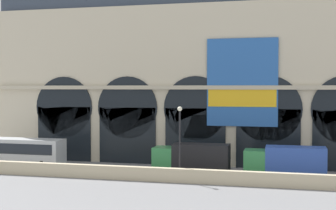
# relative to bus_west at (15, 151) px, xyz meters

# --- Properties ---
(ground_plane) EXTENTS (200.00, 200.00, 0.00)m
(ground_plane) POSITION_rel_bus_west_xyz_m (18.88, 0.53, -1.78)
(ground_plane) COLOR slate
(quay_parapet_wall) EXTENTS (90.00, 0.70, 1.28)m
(quay_parapet_wall) POSITION_rel_bus_west_xyz_m (18.88, -3.96, -1.14)
(quay_parapet_wall) COLOR #BCAD8C
(quay_parapet_wall) RESTS_ON ground
(station_building) EXTENTS (48.79, 5.30, 22.47)m
(station_building) POSITION_rel_bus_west_xyz_m (18.92, 7.98, 9.12)
(station_building) COLOR beige
(station_building) RESTS_ON ground
(bus_west) EXTENTS (11.00, 3.25, 3.10)m
(bus_west) POSITION_rel_bus_west_xyz_m (0.00, 0.00, 0.00)
(bus_west) COLOR #ADB2B7
(bus_west) RESTS_ON ground
(box_truck_center) EXTENTS (7.50, 2.91, 3.12)m
(box_truck_center) POSITION_rel_bus_west_xyz_m (19.69, -0.20, -0.08)
(box_truck_center) COLOR #2D7A42
(box_truck_center) RESTS_ON ground
(box_truck_mideast) EXTENTS (7.50, 2.91, 3.12)m
(box_truck_mideast) POSITION_rel_bus_west_xyz_m (28.64, -0.18, -0.08)
(box_truck_mideast) COLOR #2D7A42
(box_truck_mideast) RESTS_ON ground
(street_lamp_quayside) EXTENTS (0.44, 0.44, 6.90)m
(street_lamp_quayside) POSITION_rel_bus_west_xyz_m (19.09, -3.16, 2.63)
(street_lamp_quayside) COLOR black
(street_lamp_quayside) RESTS_ON ground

